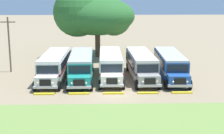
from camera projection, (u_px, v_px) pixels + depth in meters
ground_plane at (113, 93)px, 33.05m from camera, size 220.00×220.00×0.00m
foreground_grass_strip at (118, 131)px, 24.05m from camera, size 80.00×11.68×0.01m
parked_bus_slot_0 at (54, 65)px, 38.04m from camera, size 2.89×10.86×2.82m
parked_bus_slot_1 at (81, 65)px, 38.05m from camera, size 2.85×10.86×2.82m
parked_bus_slot_2 at (111, 64)px, 38.61m from camera, size 2.72×10.84×2.82m
parked_bus_slot_3 at (141, 64)px, 38.55m from camera, size 2.99×10.88×2.82m
parked_bus_slot_4 at (170, 64)px, 38.54m from camera, size 2.92×10.87×2.82m
curb_wheelstop_0 at (44, 94)px, 32.39m from camera, size 2.00×0.36×0.15m
curb_wheelstop_1 at (79, 94)px, 32.49m from camera, size 2.00×0.36×0.15m
curb_wheelstop_2 at (114, 93)px, 32.60m from camera, size 2.00×0.36×0.15m
curb_wheelstop_3 at (148, 93)px, 32.70m from camera, size 2.00×0.36×0.15m
curb_wheelstop_4 at (182, 93)px, 32.80m from camera, size 2.00×0.36×0.15m
broad_shade_tree at (94, 14)px, 50.17m from camera, size 11.96×11.65×10.25m
utility_pole at (9, 43)px, 40.73m from camera, size 1.80×0.20×6.74m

